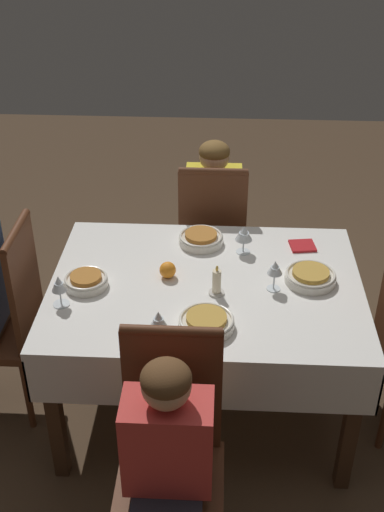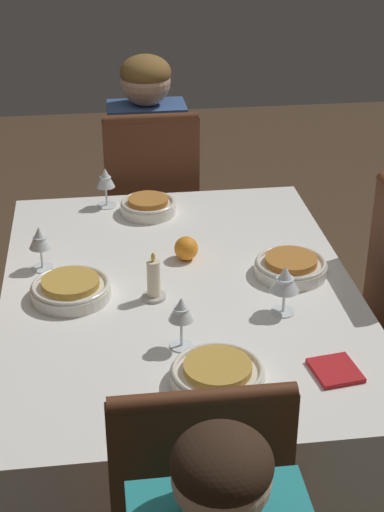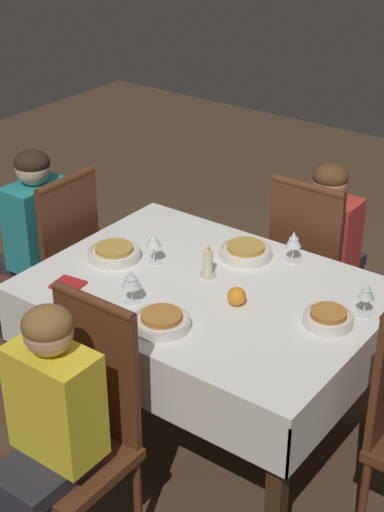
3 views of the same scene
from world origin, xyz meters
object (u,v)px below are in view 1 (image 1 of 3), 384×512
at_px(wine_glass_north, 158,320).
at_px(dining_table, 206,299).
at_px(chair_north, 171,447).
at_px(person_child_yellow, 213,217).
at_px(chair_south, 212,239).
at_px(chair_east, 8,317).
at_px(bowl_north, 206,322).
at_px(orange_fruit, 168,270).
at_px(napkin_red_folded, 302,246).
at_px(bowl_east, 86,281).
at_px(bowl_south, 201,238).
at_px(candle_centerpiece, 217,284).
at_px(wine_glass_west, 275,269).
at_px(bowl_west, 310,276).
at_px(wine_glass_south, 244,234).
at_px(wine_glass_east, 59,285).
at_px(person_child_red, 167,480).

bearing_deg(wine_glass_north, dining_table, -113.14).
relative_size(chair_north, person_child_yellow, 0.95).
bearing_deg(wine_glass_north, chair_south, -99.12).
height_order(chair_east, bowl_north, chair_east).
relative_size(dining_table, wine_glass_north, 9.92).
relative_size(orange_fruit, napkin_red_folded, 0.56).
bearing_deg(bowl_east, wine_glass_north, 135.38).
height_order(bowl_south, candle_centerpiece, candle_centerpiece).
bearing_deg(napkin_red_folded, dining_table, 35.86).
xyz_separation_m(dining_table, person_child_yellow, (-0.01, -0.89, -0.08)).
bearing_deg(wine_glass_west, napkin_red_folded, -113.93).
bearing_deg(orange_fruit, wine_glass_north, 90.38).
bearing_deg(bowl_east, chair_north, 121.63).
relative_size(chair_south, wine_glass_west, 7.00).
relative_size(chair_north, bowl_north, 4.49).
height_order(person_child_yellow, bowl_north, person_child_yellow).
bearing_deg(orange_fruit, chair_east, 3.85).
distance_m(chair_north, bowl_west, 0.97).
relative_size(dining_table, napkin_red_folded, 10.53).
distance_m(chair_south, bowl_north, 1.06).
bearing_deg(napkin_red_folded, bowl_east, 21.07).
height_order(person_child_yellow, wine_glass_north, person_child_yellow).
relative_size(dining_table, person_child_yellow, 1.29).
distance_m(chair_south, wine_glass_south, 0.58).
distance_m(person_child_yellow, napkin_red_folded, 0.73).
height_order(chair_north, wine_glass_north, chair_north).
height_order(bowl_west, candle_centerpiece, candle_centerpiece).
relative_size(chair_north, bowl_east, 5.32).
height_order(chair_east, wine_glass_east, chair_east).
bearing_deg(candle_centerpiece, orange_fruit, -28.27).
distance_m(candle_centerpiece, napkin_red_folded, 0.57).
xyz_separation_m(chair_east, candle_centerpiece, (-0.95, 0.07, 0.27)).
bearing_deg(napkin_red_folded, person_child_red, 65.89).
xyz_separation_m(chair_north, bowl_north, (-0.11, -0.42, 0.24)).
distance_m(dining_table, napkin_red_folded, 0.56).
height_order(chair_north, bowl_south, chair_north).
height_order(candle_centerpiece, napkin_red_folded, candle_centerpiece).
distance_m(chair_north, person_child_red, 0.17).
distance_m(person_child_yellow, bowl_north, 1.21).
distance_m(bowl_north, wine_glass_west, 0.40).
bearing_deg(dining_table, napkin_red_folded, -144.14).
bearing_deg(chair_north, chair_east, 138.38).
distance_m(wine_glass_west, candle_centerpiece, 0.25).
height_order(bowl_north, wine_glass_west, wine_glass_west).
distance_m(wine_glass_east, candle_centerpiece, 0.65).
relative_size(bowl_north, bowl_west, 1.00).
relative_size(wine_glass_north, napkin_red_folded, 1.06).
relative_size(chair_north, orange_fruit, 13.71).
bearing_deg(candle_centerpiece, bowl_south, -78.54).
xyz_separation_m(chair_south, bowl_west, (-0.44, 0.69, 0.24)).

